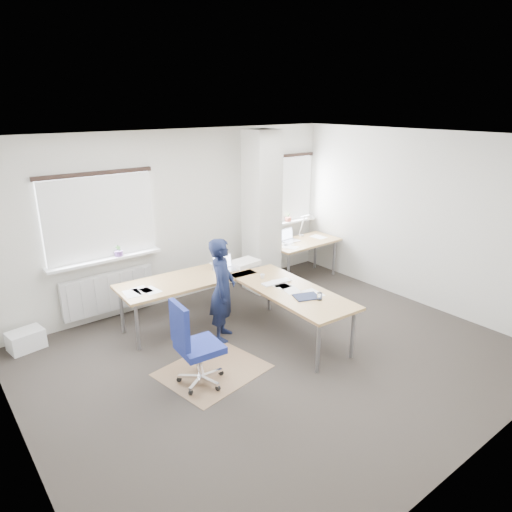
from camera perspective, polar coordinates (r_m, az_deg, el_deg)
ground at (r=6.17m, az=2.61°, el=-12.44°), size 6.00×6.00×0.00m
room_shell at (r=5.93m, az=1.34°, el=4.61°), size 6.04×5.04×2.82m
floor_mat at (r=5.91m, az=-5.43°, el=-14.03°), size 1.36×1.21×0.01m
white_crate at (r=7.01m, az=-26.82°, el=-9.34°), size 0.48×0.37×0.27m
desk_main at (r=6.56m, az=-1.99°, el=-3.70°), size 2.41×2.71×0.96m
desk_side at (r=8.57m, az=5.88°, el=1.60°), size 1.41×0.72×1.22m
task_chair at (r=5.53m, az=-7.34°, el=-12.94°), size 0.59×0.59×1.09m
person at (r=6.31m, az=-4.22°, el=-4.22°), size 0.63×0.63×1.47m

